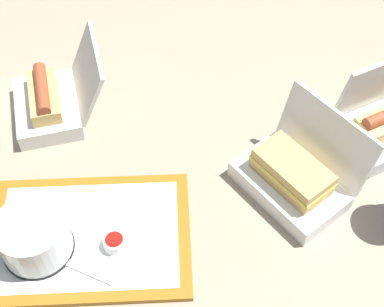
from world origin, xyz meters
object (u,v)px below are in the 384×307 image
object	(u,v)px
cake_container	(34,237)
plastic_fork	(85,270)
clamshell_hotdog_corner	(52,101)
clamshell_sandwich_center	(294,176)
food_tray	(89,237)
ketchup_cup	(115,242)

from	to	relation	value
cake_container	plastic_fork	bearing A→B (deg)	136.99
cake_container	clamshell_hotdog_corner	world-z (taller)	clamshell_hotdog_corner
cake_container	clamshell_sandwich_center	xyz separation A→B (m)	(-0.49, -0.00, -0.01)
clamshell_sandwich_center	clamshell_hotdog_corner	xyz separation A→B (m)	(0.42, -0.33, -0.00)
plastic_fork	clamshell_sandwich_center	distance (m)	0.42
food_tray	cake_container	xyz separation A→B (m)	(0.09, 0.00, 0.05)
food_tray	plastic_fork	xyz separation A→B (m)	(0.02, 0.07, 0.01)
cake_container	clamshell_hotdog_corner	size ratio (longest dim) A/B	0.63
clamshell_hotdog_corner	food_tray	bearing A→B (deg)	93.42
plastic_fork	clamshell_hotdog_corner	distance (m)	0.40
ketchup_cup	clamshell_hotdog_corner	xyz separation A→B (m)	(0.06, -0.37, 0.01)
food_tray	clamshell_sandwich_center	distance (m)	0.40
clamshell_sandwich_center	clamshell_hotdog_corner	world-z (taller)	clamshell_sandwich_center
cake_container	clamshell_hotdog_corner	xyz separation A→B (m)	(-0.07, -0.33, -0.01)
food_tray	clamshell_sandwich_center	size ratio (longest dim) A/B	1.65
ketchup_cup	clamshell_sandwich_center	distance (m)	0.36
plastic_fork	cake_container	bearing A→B (deg)	-2.57
cake_container	ketchup_cup	distance (m)	0.14
cake_container	clamshell_sandwich_center	bearing A→B (deg)	-180.00
clamshell_sandwich_center	clamshell_hotdog_corner	distance (m)	0.53
plastic_fork	food_tray	bearing A→B (deg)	-63.15
ketchup_cup	plastic_fork	distance (m)	0.07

